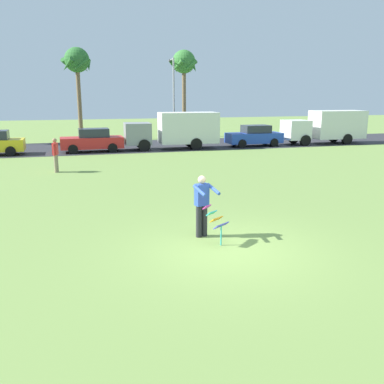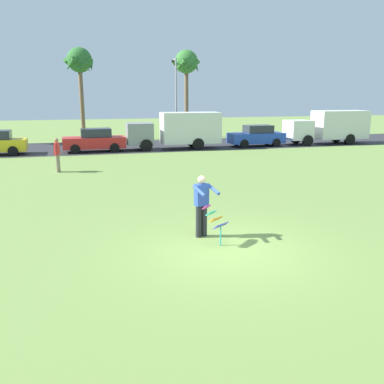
{
  "view_description": "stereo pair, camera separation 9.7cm",
  "coord_description": "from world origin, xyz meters",
  "px_view_note": "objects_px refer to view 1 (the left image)",
  "views": [
    {
      "loc": [
        -3.58,
        -9.41,
        3.87
      ],
      "look_at": [
        -0.36,
        2.18,
        1.05
      ],
      "focal_mm": 39.01,
      "sensor_mm": 36.0,
      "label": 1
    },
    {
      "loc": [
        -3.49,
        -9.44,
        3.87
      ],
      "look_at": [
        -0.36,
        2.18,
        1.05
      ],
      "focal_mm": 39.01,
      "sensor_mm": 36.0,
      "label": 2
    }
  ],
  "objects_px": {
    "person_kite_flyer": "(202,204)",
    "parked_car_red": "(92,141)",
    "palm_tree_centre_far": "(184,65)",
    "parked_car_blue": "(254,136)",
    "parked_truck_grey_van": "(177,129)",
    "parked_truck_white_box": "(328,126)",
    "person_walker_near": "(56,154)",
    "streetlight_pole": "(173,93)",
    "palm_tree_right_near": "(77,64)",
    "kite_held": "(216,220)"
  },
  "relations": [
    {
      "from": "person_kite_flyer",
      "to": "parked_car_red",
      "type": "bearing_deg",
      "value": 96.47
    },
    {
      "from": "parked_car_red",
      "to": "palm_tree_centre_far",
      "type": "height_order",
      "value": "palm_tree_centre_far"
    },
    {
      "from": "person_kite_flyer",
      "to": "parked_car_blue",
      "type": "height_order",
      "value": "person_kite_flyer"
    },
    {
      "from": "parked_truck_grey_van",
      "to": "parked_car_blue",
      "type": "relative_size",
      "value": 1.6
    },
    {
      "from": "parked_truck_white_box",
      "to": "person_walker_near",
      "type": "bearing_deg",
      "value": -160.0
    },
    {
      "from": "person_kite_flyer",
      "to": "streetlight_pole",
      "type": "bearing_deg",
      "value": 78.58
    },
    {
      "from": "person_kite_flyer",
      "to": "parked_car_red",
      "type": "xyz_separation_m",
      "value": [
        -2.15,
        18.98,
        -0.18
      ]
    },
    {
      "from": "person_kite_flyer",
      "to": "palm_tree_right_near",
      "type": "bearing_deg",
      "value": 95.7
    },
    {
      "from": "kite_held",
      "to": "parked_truck_white_box",
      "type": "xyz_separation_m",
      "value": [
        16.13,
        19.63,
        0.75
      ]
    },
    {
      "from": "parked_truck_white_box",
      "to": "person_walker_near",
      "type": "distance_m",
      "value": 21.92
    },
    {
      "from": "parked_car_red",
      "to": "person_walker_near",
      "type": "xyz_separation_m",
      "value": [
        -2.12,
        -7.5,
        0.16
      ]
    },
    {
      "from": "parked_car_blue",
      "to": "palm_tree_centre_far",
      "type": "height_order",
      "value": "palm_tree_centre_far"
    },
    {
      "from": "palm_tree_right_near",
      "to": "streetlight_pole",
      "type": "distance_m",
      "value": 8.54
    },
    {
      "from": "person_kite_flyer",
      "to": "person_walker_near",
      "type": "height_order",
      "value": "same"
    },
    {
      "from": "kite_held",
      "to": "parked_truck_white_box",
      "type": "bearing_deg",
      "value": 50.59
    },
    {
      "from": "streetlight_pole",
      "to": "palm_tree_right_near",
      "type": "bearing_deg",
      "value": 172.59
    },
    {
      "from": "parked_truck_white_box",
      "to": "parked_car_red",
      "type": "bearing_deg",
      "value": 180.0
    },
    {
      "from": "person_kite_flyer",
      "to": "parked_truck_white_box",
      "type": "height_order",
      "value": "parked_truck_white_box"
    },
    {
      "from": "parked_truck_grey_van",
      "to": "person_walker_near",
      "type": "distance_m",
      "value": 11.08
    },
    {
      "from": "person_kite_flyer",
      "to": "parked_car_blue",
      "type": "relative_size",
      "value": 0.41
    },
    {
      "from": "kite_held",
      "to": "palm_tree_centre_far",
      "type": "xyz_separation_m",
      "value": [
        6.48,
        28.45,
        5.81
      ]
    },
    {
      "from": "parked_car_blue",
      "to": "palm_tree_right_near",
      "type": "bearing_deg",
      "value": 145.81
    },
    {
      "from": "parked_truck_grey_van",
      "to": "parked_truck_white_box",
      "type": "height_order",
      "value": "same"
    },
    {
      "from": "kite_held",
      "to": "person_walker_near",
      "type": "xyz_separation_m",
      "value": [
        -4.46,
        12.14,
        0.27
      ]
    },
    {
      "from": "person_kite_flyer",
      "to": "parked_car_red",
      "type": "relative_size",
      "value": 0.41
    },
    {
      "from": "palm_tree_right_near",
      "to": "person_kite_flyer",
      "type": "bearing_deg",
      "value": -84.3
    },
    {
      "from": "streetlight_pole",
      "to": "person_walker_near",
      "type": "distance_m",
      "value": 18.15
    },
    {
      "from": "kite_held",
      "to": "parked_truck_grey_van",
      "type": "bearing_deg",
      "value": 79.38
    },
    {
      "from": "parked_truck_white_box",
      "to": "palm_tree_centre_far",
      "type": "bearing_deg",
      "value": 137.58
    },
    {
      "from": "kite_held",
      "to": "palm_tree_right_near",
      "type": "distance_m",
      "value": 28.99
    },
    {
      "from": "parked_car_blue",
      "to": "streetlight_pole",
      "type": "xyz_separation_m",
      "value": [
        -4.57,
        7.57,
        3.22
      ]
    },
    {
      "from": "parked_car_red",
      "to": "parked_truck_grey_van",
      "type": "xyz_separation_m",
      "value": [
        6.02,
        -0.0,
        0.64
      ]
    },
    {
      "from": "palm_tree_right_near",
      "to": "palm_tree_centre_far",
      "type": "xyz_separation_m",
      "value": [
        9.42,
        0.19,
        0.05
      ]
    },
    {
      "from": "palm_tree_right_near",
      "to": "kite_held",
      "type": "bearing_deg",
      "value": -84.05
    },
    {
      "from": "parked_truck_white_box",
      "to": "palm_tree_centre_far",
      "type": "xyz_separation_m",
      "value": [
        -9.65,
        8.82,
        5.06
      ]
    },
    {
      "from": "kite_held",
      "to": "parked_car_blue",
      "type": "relative_size",
      "value": 0.24
    },
    {
      "from": "kite_held",
      "to": "palm_tree_right_near",
      "type": "xyz_separation_m",
      "value": [
        -2.94,
        28.26,
        5.76
      ]
    },
    {
      "from": "parked_truck_grey_van",
      "to": "palm_tree_centre_far",
      "type": "relative_size",
      "value": 0.86
    },
    {
      "from": "kite_held",
      "to": "palm_tree_centre_far",
      "type": "bearing_deg",
      "value": 77.17
    },
    {
      "from": "parked_car_blue",
      "to": "palm_tree_right_near",
      "type": "distance_m",
      "value": 16.35
    },
    {
      "from": "parked_truck_grey_van",
      "to": "palm_tree_centre_far",
      "type": "xyz_separation_m",
      "value": [
        2.8,
        8.82,
        5.06
      ]
    },
    {
      "from": "person_kite_flyer",
      "to": "parked_car_red",
      "type": "height_order",
      "value": "person_kite_flyer"
    },
    {
      "from": "kite_held",
      "to": "palm_tree_centre_far",
      "type": "height_order",
      "value": "palm_tree_centre_far"
    },
    {
      "from": "parked_car_blue",
      "to": "parked_truck_white_box",
      "type": "relative_size",
      "value": 0.63
    },
    {
      "from": "parked_car_red",
      "to": "palm_tree_centre_far",
      "type": "bearing_deg",
      "value": 44.99
    },
    {
      "from": "kite_held",
      "to": "streetlight_pole",
      "type": "xyz_separation_m",
      "value": [
        5.18,
        27.2,
        3.34
      ]
    },
    {
      "from": "kite_held",
      "to": "streetlight_pole",
      "type": "height_order",
      "value": "streetlight_pole"
    },
    {
      "from": "palm_tree_centre_far",
      "to": "parked_car_blue",
      "type": "bearing_deg",
      "value": -69.66
    },
    {
      "from": "parked_car_red",
      "to": "streetlight_pole",
      "type": "relative_size",
      "value": 0.61
    },
    {
      "from": "palm_tree_centre_far",
      "to": "person_walker_near",
      "type": "height_order",
      "value": "palm_tree_centre_far"
    }
  ]
}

